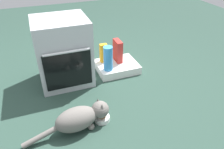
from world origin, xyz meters
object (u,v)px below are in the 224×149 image
Objects in this scene: oven at (63,52)px; food_bowl at (102,118)px; pantry_cabinet at (117,67)px; juice_carton at (104,53)px; cat at (80,118)px; water_bottle at (108,59)px; cereal_box at (118,51)px.

oven reaches higher than food_bowl.
oven is at bearing 179.74° from pantry_cabinet.
juice_carton is at bearing 143.29° from pantry_cabinet.
water_bottle reaches higher than cat.
cat is at bearing -119.50° from juice_carton.
cat reaches higher than food_bowl.
oven is 0.86m from cat.
cereal_box is at bearing 5.00° from oven.
juice_carton is (0.51, 0.10, -0.16)m from oven.
oven is at bearing 167.69° from water_bottle.
oven is 5.09× the size of food_bowl.
water_bottle is (0.51, 0.71, 0.13)m from cat.
oven is at bearing -175.00° from cereal_box.
cereal_box is 0.93× the size of water_bottle.
cereal_box is 0.18m from juice_carton.
oven reaches higher than juice_carton.
cat is (-0.02, -0.82, -0.25)m from oven.
juice_carton is at bearing 166.00° from cereal_box.
pantry_cabinet is 0.25m from juice_carton.
juice_carton reaches higher than pantry_cabinet.
water_bottle reaches higher than pantry_cabinet.
water_bottle reaches higher than juice_carton.
oven reaches higher than water_bottle.
cereal_box reaches higher than pantry_cabinet.
oven is 0.52m from water_bottle.
juice_carton is at bearing 70.47° from food_bowl.
water_bottle reaches higher than cereal_box.
pantry_cabinet is 0.20m from cereal_box.
cereal_box is at bearing 41.68° from water_bottle.
cereal_box reaches higher than food_bowl.
food_bowl is 0.62× the size of juice_carton.
pantry_cabinet is at bearing -117.82° from cereal_box.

